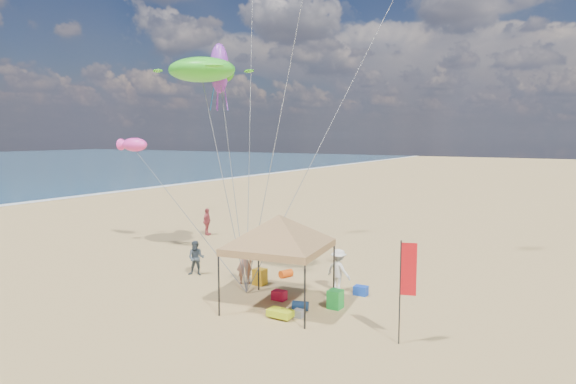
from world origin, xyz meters
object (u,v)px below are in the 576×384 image
canopy_tent (279,218)px  person_near_c (338,270)px  chair_yellow (260,277)px  chair_green (335,299)px  cooler_blue (361,291)px  feather_flag (406,276)px  person_far_a (207,222)px  beach_cart (280,313)px  person_near_b (196,258)px  cooler_red (279,295)px  person_near_a (244,262)px

canopy_tent → person_near_c: bearing=70.0°
chair_yellow → chair_green: bearing=-14.4°
cooler_blue → person_near_c: 1.23m
chair_green → person_near_c: person_near_c is taller
cooler_blue → chair_green: (-0.21, -1.96, 0.16)m
feather_flag → person_near_c: bearing=136.6°
cooler_blue → person_near_c: bearing=179.9°
person_far_a → cooler_blue: bearing=-133.3°
feather_flag → person_near_c: (-4.09, 3.86, -1.29)m
beach_cart → person_far_a: bearing=139.1°
chair_yellow → person_near_b: size_ratio=0.43×
chair_green → person_near_b: bearing=174.0°
chair_green → beach_cart: chair_green is taller
chair_yellow → beach_cart: (2.93, -3.05, -0.15)m
person_near_b → person_near_c: person_near_c is taller
cooler_blue → beach_cart: cooler_blue is taller
chair_yellow → person_near_c: person_near_c is taller
canopy_tent → chair_green: 3.73m
chair_yellow → person_near_c: (3.35, 0.90, 0.55)m
feather_flag → chair_green: size_ratio=4.71×
cooler_red → cooler_blue: same height
chair_green → chair_yellow: size_ratio=1.00×
cooler_blue → person_near_a: person_near_a is taller
beach_cart → person_near_c: bearing=84.0°
person_near_b → person_far_a: person_far_a is taller
canopy_tent → cooler_red: size_ratio=12.21×
feather_flag → person_near_c: size_ratio=1.84×
cooler_blue → chair_yellow: bearing=-168.4°
chair_green → person_near_b: (-7.53, 0.80, 0.46)m
person_near_c → chair_yellow: bearing=29.9°
person_near_c → beach_cart: bearing=98.9°
feather_flag → person_far_a: (-16.57, 10.36, -1.31)m
feather_flag → chair_yellow: (-7.43, 2.96, -1.84)m
person_near_b → person_near_a: bearing=-25.7°
feather_flag → canopy_tent: bearing=170.1°
person_far_a → person_near_b: bearing=-160.7°
person_far_a → canopy_tent: bearing=-147.3°
chair_green → person_far_a: person_far_a is taller
feather_flag → person_near_a: 8.63m
canopy_tent → person_near_a: bearing=148.1°
feather_flag → cooler_red: size_ratio=6.10×
beach_cart → chair_green: bearing=58.6°
beach_cart → person_far_a: 15.98m
person_near_a → person_near_c: (4.01, 1.13, -0.07)m
beach_cart → person_near_c: (0.41, 3.95, 0.70)m
person_far_a → cooler_red: bearing=-146.2°
person_near_a → chair_green: bearing=133.1°
cooler_red → person_near_b: (-5.21, 1.06, 0.62)m
cooler_blue → feather_flag: bearing=-51.4°
person_near_a → person_far_a: 11.40m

